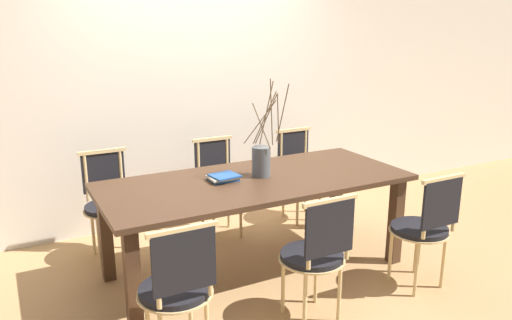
{
  "coord_description": "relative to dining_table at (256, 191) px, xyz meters",
  "views": [
    {
      "loc": [
        -1.7,
        -3.23,
        1.91
      ],
      "look_at": [
        0.0,
        0.0,
        0.92
      ],
      "focal_mm": 35.0,
      "sensor_mm": 36.0,
      "label": 1
    }
  ],
  "objects": [
    {
      "name": "book_stack",
      "position": [
        -0.24,
        0.08,
        0.12
      ],
      "size": [
        0.23,
        0.21,
        0.05
      ],
      "color": "#234C8C",
      "rests_on": "dining_table"
    },
    {
      "name": "dining_table",
      "position": [
        0.0,
        0.0,
        0.0
      ],
      "size": [
        2.37,
        1.01,
        0.77
      ],
      "color": "#422B1C",
      "rests_on": "ground_plane"
    },
    {
      "name": "chair_far_leftend",
      "position": [
        -0.96,
        0.81,
        -0.17
      ],
      "size": [
        0.44,
        0.44,
        0.9
      ],
      "rotation": [
        0.0,
        0.0,
        3.14
      ],
      "color": "black",
      "rests_on": "ground_plane"
    },
    {
      "name": "chair_near_leftend",
      "position": [
        -0.92,
        -0.81,
        -0.17
      ],
      "size": [
        0.44,
        0.44,
        0.9
      ],
      "color": "black",
      "rests_on": "ground_plane"
    },
    {
      "name": "ground_plane",
      "position": [
        0.0,
        0.0,
        -0.67
      ],
      "size": [
        16.0,
        16.0,
        0.0
      ],
      "primitive_type": "plane",
      "color": "#A87F51"
    },
    {
      "name": "chair_far_center",
      "position": [
        0.92,
        0.81,
        -0.17
      ],
      "size": [
        0.44,
        0.44,
        0.9
      ],
      "rotation": [
        0.0,
        0.0,
        3.14
      ],
      "color": "black",
      "rests_on": "ground_plane"
    },
    {
      "name": "chair_far_left",
      "position": [
        0.04,
        0.81,
        -0.17
      ],
      "size": [
        0.44,
        0.44,
        0.9
      ],
      "rotation": [
        0.0,
        0.0,
        3.14
      ],
      "color": "black",
      "rests_on": "ground_plane"
    },
    {
      "name": "chair_near_center",
      "position": [
        0.97,
        -0.81,
        -0.17
      ],
      "size": [
        0.44,
        0.44,
        0.9
      ],
      "color": "black",
      "rests_on": "ground_plane"
    },
    {
      "name": "chair_near_left",
      "position": [
        0.01,
        -0.81,
        -0.17
      ],
      "size": [
        0.44,
        0.44,
        0.9
      ],
      "color": "black",
      "rests_on": "ground_plane"
    },
    {
      "name": "wall_rear",
      "position": [
        0.0,
        1.35,
        0.93
      ],
      "size": [
        12.0,
        0.06,
        3.2
      ],
      "color": "beige",
      "rests_on": "ground_plane"
    },
    {
      "name": "vase_centerpiece",
      "position": [
        0.07,
        0.04,
        0.23
      ],
      "size": [
        0.3,
        0.38,
        0.77
      ],
      "color": "#4C5156",
      "rests_on": "dining_table"
    }
  ]
}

